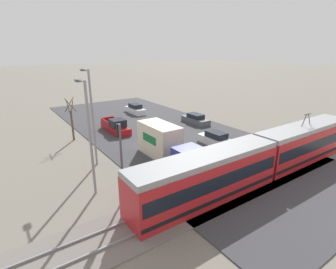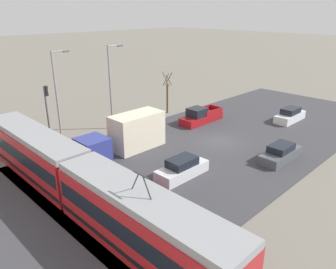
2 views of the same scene
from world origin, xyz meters
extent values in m
plane|color=slate|center=(0.00, 0.00, 0.00)|extent=(320.00, 320.00, 0.00)
cube|color=#38383D|center=(0.00, 0.00, 0.04)|extent=(18.57, 48.03, 0.08)
cube|color=slate|center=(0.00, 15.75, 0.04)|extent=(54.79, 4.40, 0.08)
cube|color=gray|center=(0.00, 15.03, 0.15)|extent=(53.69, 0.10, 0.14)
cube|color=gray|center=(0.00, 16.47, 0.15)|extent=(53.69, 0.10, 0.14)
cube|color=#B21E23|center=(-6.69, 15.75, 1.62)|extent=(12.63, 2.77, 3.09)
cube|color=black|center=(-6.69, 15.75, 1.99)|extent=(12.25, 2.80, 1.03)
cube|color=black|center=(-6.69, 15.75, 0.67)|extent=(12.50, 2.81, 0.29)
cube|color=gray|center=(-6.69, 15.75, 3.39)|extent=(12.63, 2.54, 0.44)
cube|color=#B21E23|center=(6.29, 15.75, 1.62)|extent=(12.63, 2.77, 3.09)
cube|color=black|center=(6.29, 15.75, 1.99)|extent=(12.25, 2.80, 1.03)
cube|color=black|center=(6.29, 15.75, 0.67)|extent=(12.50, 2.81, 0.29)
cube|color=gray|center=(6.29, 15.75, 3.39)|extent=(12.63, 2.54, 0.44)
cylinder|color=#2D2D33|center=(-7.14, 15.75, 4.16)|extent=(0.66, 0.07, 1.15)
cylinder|color=#2D2D33|center=(-6.24, 15.75, 4.16)|extent=(0.66, 0.07, 1.15)
cube|color=#2D2D33|center=(-6.69, 15.75, 4.71)|extent=(1.10, 0.08, 0.06)
cube|color=navy|center=(4.56, 11.64, 1.22)|extent=(2.47, 2.37, 2.27)
cube|color=beige|center=(4.56, 6.75, 1.75)|extent=(2.47, 5.03, 3.34)
cube|color=#196B38|center=(5.81, 6.75, 2.08)|extent=(0.02, 2.52, 0.83)
cube|color=maroon|center=(5.09, -3.37, 0.53)|extent=(1.93, 5.78, 0.89)
cube|color=black|center=(5.09, -2.57, 1.45)|extent=(1.77, 1.96, 0.96)
cube|color=maroon|center=(5.98, -4.59, 1.23)|extent=(0.12, 2.89, 0.52)
cube|color=maroon|center=(4.20, -4.59, 1.23)|extent=(0.12, 2.89, 0.52)
cube|color=maroon|center=(5.09, -6.15, 1.23)|extent=(1.77, 0.23, 0.52)
cube|color=red|center=(5.84, -6.23, 0.79)|extent=(0.14, 0.04, 0.18)
cube|color=silver|center=(-2.01, -11.12, 0.54)|extent=(1.72, 4.71, 0.92)
cube|color=black|center=(-2.01, -11.12, 1.33)|extent=(1.48, 2.45, 0.67)
cube|color=#4C5156|center=(-6.38, -0.35, 0.49)|extent=(1.77, 4.71, 0.82)
cube|color=black|center=(-6.38, -0.35, 1.21)|extent=(1.52, 2.45, 0.60)
cube|color=silver|center=(-2.39, 8.00, 0.53)|extent=(1.76, 4.58, 0.90)
cube|color=black|center=(-2.39, 8.00, 1.31)|extent=(1.51, 2.38, 0.66)
cylinder|color=#47474C|center=(11.31, 12.16, 2.90)|extent=(0.16, 0.16, 5.80)
cube|color=black|center=(11.31, 11.98, 5.32)|extent=(0.28, 0.22, 0.95)
sphere|color=#390606|center=(11.31, 11.86, 5.64)|extent=(0.18, 0.18, 0.18)
sphere|color=yellow|center=(11.31, 11.86, 5.32)|extent=(0.18, 0.18, 0.18)
sphere|color=black|center=(11.31, 11.86, 5.00)|extent=(0.18, 0.18, 0.18)
cylinder|color=brown|center=(10.65, -3.30, 1.85)|extent=(0.24, 0.24, 3.69)
cylinder|color=brown|center=(10.90, -3.30, 4.28)|extent=(0.09, 1.03, 1.41)
cylinder|color=brown|center=(10.65, -3.05, 4.40)|extent=(1.24, 0.09, 1.72)
cylinder|color=brown|center=(10.40, -3.30, 4.28)|extent=(0.09, 1.03, 1.41)
cylinder|color=brown|center=(10.65, -3.55, 4.40)|extent=(1.24, 0.09, 1.72)
cylinder|color=gray|center=(12.82, 10.30, 4.36)|extent=(0.20, 0.20, 8.72)
cylinder|color=gray|center=(12.82, 9.50, 8.60)|extent=(0.12, 1.60, 0.12)
cube|color=#515156|center=(12.82, 8.75, 8.54)|extent=(0.36, 0.60, 0.18)
cylinder|color=gray|center=(10.82, 5.12, 4.52)|extent=(0.20, 0.20, 9.04)
cylinder|color=gray|center=(10.82, 4.32, 8.92)|extent=(0.12, 1.60, 0.12)
cube|color=#515156|center=(10.82, 3.57, 8.86)|extent=(0.36, 0.60, 0.18)
camera|label=1|loc=(18.38, 28.31, 10.82)|focal=28.00mm
camera|label=2|loc=(-17.96, 25.04, 12.43)|focal=35.00mm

